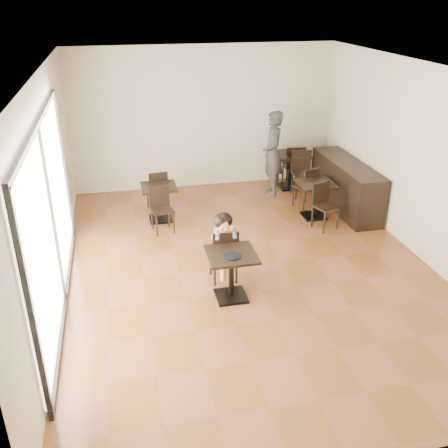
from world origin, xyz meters
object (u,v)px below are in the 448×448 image
object	(u,v)px
child	(223,247)
cafe_table_mid	(315,200)
chair_left_a	(157,190)
cafe_table_back	(290,171)
chair_mid_b	(326,207)
chair_left_b	(162,211)
chair_back_b	(303,175)
cafe_table_left	(160,203)
child_chair	(223,254)
chair_mid_a	(305,187)
child_table	(231,276)
chair_back_a	(293,165)
adult_patron	(273,154)

from	to	relation	value
child	cafe_table_mid	xyz separation A→B (m)	(2.34, 1.98, -0.20)
child	chair_left_a	bearing A→B (deg)	104.02
cafe_table_back	chair_mid_b	distance (m)	2.28
chair_left_b	chair_back_b	xyz separation A→B (m)	(3.27, 1.20, 0.06)
child	chair_left_a	size ratio (longest dim) A/B	1.31
cafe_table_back	child	bearing A→B (deg)	-122.96
cafe_table_left	chair_mid_b	xyz separation A→B (m)	(3.10, -1.07, 0.08)
child_chair	cafe_table_mid	world-z (taller)	child_chair
child	chair_back_b	xyz separation A→B (m)	(2.51, 3.16, -0.08)
child	chair_mid_a	bearing A→B (deg)	47.33
child	chair_mid_b	xyz separation A→B (m)	(2.34, 1.43, -0.13)
child_table	chair_back_a	size ratio (longest dim) A/B	0.76
child_chair	cafe_table_mid	size ratio (longest dim) A/B	1.22
adult_patron	chair_mid_b	world-z (taller)	adult_patron
child_table	child	bearing A→B (deg)	90.00
chair_left_a	chair_left_b	bearing A→B (deg)	80.32
child_chair	adult_patron	size ratio (longest dim) A/B	0.48
cafe_table_left	chair_mid_b	distance (m)	3.28
chair_left_a	chair_left_b	xyz separation A→B (m)	(0.00, -1.10, 0.00)
chair_back_a	child_table	bearing A→B (deg)	64.78
chair_left_a	chair_mid_b	bearing A→B (deg)	142.68
cafe_table_mid	chair_mid_b	xyz separation A→B (m)	(0.00, -0.55, 0.08)
adult_patron	cafe_table_left	size ratio (longest dim) A/B	2.60
child_table	child	world-z (taller)	child
child	chair_back_b	bearing A→B (deg)	51.55
chair_left_b	child	bearing A→B (deg)	-78.37
cafe_table_back	chair_mid_a	bearing A→B (deg)	-93.38
child_table	chair_back_b	distance (m)	4.48
cafe_table_left	chair_back_a	distance (m)	3.52
adult_patron	cafe_table_back	xyz separation A→B (m)	(0.55, 0.30, -0.53)
cafe_table_back	chair_left_a	distance (m)	3.23
cafe_table_mid	chair_back_a	distance (m)	1.84
child	cafe_table_left	size ratio (longest dim) A/B	1.57
child_chair	chair_mid_a	world-z (taller)	child_chair
child_table	cafe_table_left	world-z (taller)	child_table
chair_mid_b	chair_left_b	size ratio (longest dim) A/B	1.02
child_chair	adult_patron	world-z (taller)	adult_patron
chair_mid_b	chair_back_b	distance (m)	1.73
adult_patron	chair_back_a	distance (m)	0.89
chair_back_b	chair_mid_b	bearing A→B (deg)	-91.03
child	chair_left_b	size ratio (longest dim) A/B	1.31
child_table	cafe_table_mid	world-z (taller)	child_table
cafe_table_mid	child_table	bearing A→B (deg)	-132.67
cafe_table_left	chair_mid_b	bearing A→B (deg)	-19.09
cafe_table_back	chair_left_a	xyz separation A→B (m)	(-3.17, -0.65, 0.03)
child_chair	child	bearing A→B (deg)	-0.00
child	cafe_table_mid	bearing A→B (deg)	40.35
cafe_table_mid	adult_patron	bearing A→B (deg)	108.55
child_chair	cafe_table_back	xyz separation A→B (m)	(2.40, 3.71, -0.04)
cafe_table_back	chair_mid_b	world-z (taller)	chair_mid_b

